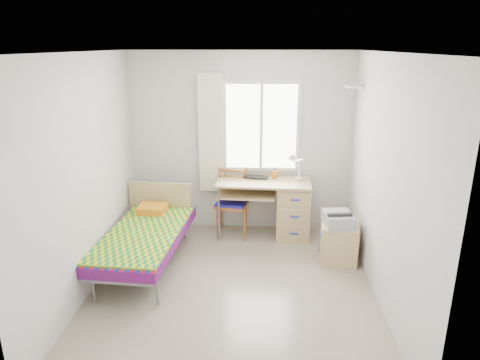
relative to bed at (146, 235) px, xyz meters
name	(u,v)px	position (x,y,z in m)	size (l,w,h in m)	color
floor	(233,287)	(1.12, -0.52, -0.40)	(3.50, 3.50, 0.00)	#BCAD93
ceiling	(231,52)	(1.12, -0.52, 2.20)	(3.50, 3.50, 0.00)	white
wall_back	(240,143)	(1.12, 1.23, 0.90)	(3.20, 3.20, 0.00)	silver
wall_left	(84,178)	(-0.48, -0.52, 0.90)	(3.50, 3.50, 0.00)	silver
wall_right	(385,182)	(2.72, -0.52, 0.90)	(3.50, 3.50, 0.00)	silver
window	(261,127)	(1.42, 1.21, 1.15)	(1.10, 0.04, 1.30)	white
curtain	(211,134)	(0.70, 1.16, 1.05)	(0.35, 0.05, 1.70)	#F7F3CC
floating_shelf	(354,87)	(2.61, 0.88, 1.75)	(0.20, 0.32, 0.03)	white
bed	(146,235)	(0.00, 0.00, 0.00)	(1.01, 1.94, 0.81)	gray
desk	(288,207)	(1.83, 0.94, 0.05)	(1.35, 0.67, 0.83)	tan
chair	(233,198)	(1.03, 0.96, 0.15)	(0.50, 0.50, 0.98)	#94541C
cabinet	(339,243)	(2.44, 0.19, -0.14)	(0.52, 0.47, 0.50)	tan
printer	(338,219)	(2.40, 0.18, 0.19)	(0.38, 0.43, 0.17)	#AAADB2
laptop	(255,178)	(1.35, 1.03, 0.44)	(0.36, 0.23, 0.03)	black
pen_cup	(274,175)	(1.62, 1.08, 0.48)	(0.08, 0.08, 0.10)	orange
task_lamp	(296,165)	(1.91, 0.91, 0.69)	(0.23, 0.32, 0.41)	white
book	(252,196)	(1.31, 0.97, 0.19)	(0.17, 0.23, 0.02)	gray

